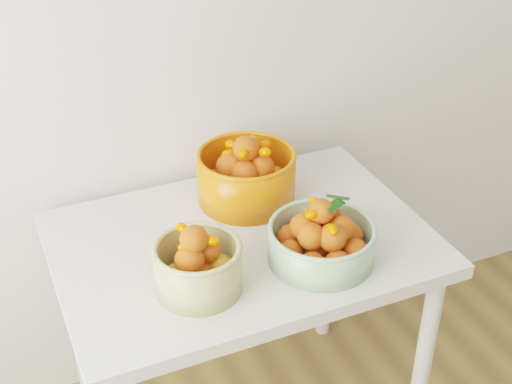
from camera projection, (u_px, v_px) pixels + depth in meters
table at (243, 266)px, 1.98m from camera, size 1.00×0.70×0.75m
bowl_cream at (198, 265)px, 1.71m from camera, size 0.26×0.26×0.19m
bowl_green at (322, 240)px, 1.82m from camera, size 0.37×0.37×0.18m
bowl_orange at (246, 176)px, 2.05m from camera, size 0.35×0.35×0.21m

